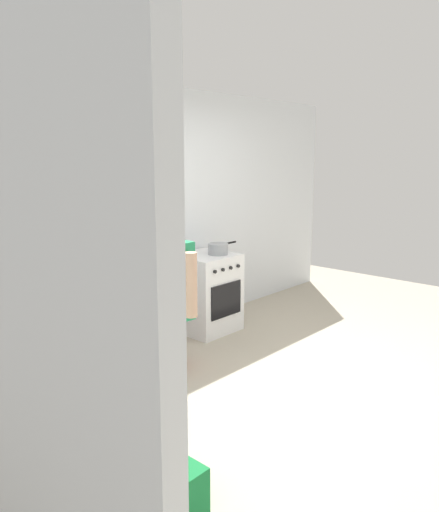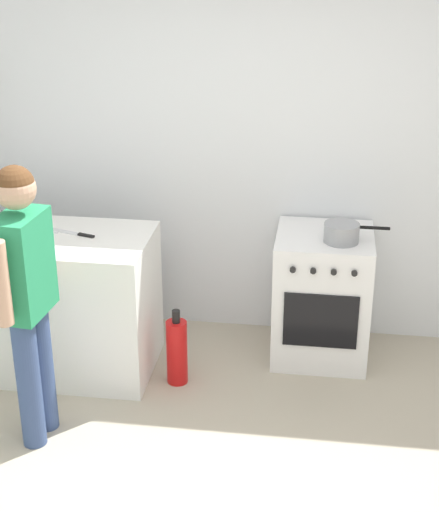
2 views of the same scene
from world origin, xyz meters
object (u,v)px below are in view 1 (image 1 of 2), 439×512
object	(u,v)px
knife_utility	(78,286)
fire_extinguisher	(177,343)
knife_chef	(56,289)
knife_carving	(50,293)
knife_bread	(101,280)
oven_left	(206,292)
pot	(218,249)
person	(169,295)
recycling_crate_lower	(151,501)

from	to	relation	value
knife_utility	fire_extinguisher	xyz separation A→B (m)	(0.90, -0.14, -0.69)
knife_chef	knife_carving	size ratio (longest dim) A/B	0.89
knife_bread	oven_left	bearing A→B (deg)	11.59
oven_left	pot	world-z (taller)	pot
fire_extinguisher	knife_bread	bearing A→B (deg)	166.46
oven_left	knife_chef	size ratio (longest dim) A/B	2.90
person	recycling_crate_lower	bearing A→B (deg)	-137.84
oven_left	knife_bread	bearing A→B (deg)	-168.41
knife_bread	recycling_crate_lower	distance (m)	1.90
knife_chef	knife_carving	bearing A→B (deg)	-140.49
pot	person	world-z (taller)	person
knife_utility	pot	bearing A→B (deg)	7.24
pot	recycling_crate_lower	xyz separation A→B (m)	(-2.45, -1.77, -0.77)
pot	knife_utility	xyz separation A→B (m)	(-1.86, -0.24, -0.01)
oven_left	person	xyz separation A→B (m)	(-1.53, -1.12, 0.51)
knife_chef	recycling_crate_lower	distance (m)	1.80
person	knife_utility	bearing A→B (deg)	106.73
knife_utility	knife_bread	distance (m)	0.22
knife_utility	person	size ratio (longest dim) A/B	0.16
knife_chef	knife_bread	size ratio (longest dim) A/B	0.86
pot	knife_utility	bearing A→B (deg)	-172.76
knife_utility	person	xyz separation A→B (m)	(0.24, -0.79, 0.03)
oven_left	recycling_crate_lower	size ratio (longest dim) A/B	1.63
knife_utility	knife_bread	size ratio (longest dim) A/B	0.74
pot	recycling_crate_lower	bearing A→B (deg)	-144.17
pot	fire_extinguisher	bearing A→B (deg)	-158.55
pot	knife_bread	distance (m)	1.66
oven_left	recycling_crate_lower	bearing A→B (deg)	-141.56
knife_utility	fire_extinguisher	bearing A→B (deg)	-9.13
recycling_crate_lower	person	bearing A→B (deg)	42.16
knife_bread	pot	bearing A→B (deg)	7.60
knife_bread	knife_carving	xyz separation A→B (m)	(-0.48, -0.04, 0.00)
oven_left	person	size ratio (longest dim) A/B	0.54
oven_left	pot	size ratio (longest dim) A/B	2.14
oven_left	knife_utility	xyz separation A→B (m)	(-1.77, -0.33, 0.48)
knife_carving	recycling_crate_lower	size ratio (longest dim) A/B	0.64
knife_bread	knife_carving	distance (m)	0.48
person	fire_extinguisher	xyz separation A→B (m)	(0.66, 0.64, -0.72)
knife_utility	fire_extinguisher	size ratio (longest dim) A/B	0.50
fire_extinguisher	recycling_crate_lower	distance (m)	2.03
knife_carving	oven_left	bearing A→B (deg)	10.11
pot	knife_chef	distance (m)	2.04
knife_bread	fire_extinguisher	bearing A→B (deg)	-13.54
pot	knife_bread	world-z (taller)	pot
knife_bread	fire_extinguisher	distance (m)	0.97
oven_left	knife_carving	distance (m)	2.10
person	recycling_crate_lower	size ratio (longest dim) A/B	3.03
fire_extinguisher	recycling_crate_lower	xyz separation A→B (m)	(-1.48, -1.39, -0.08)
oven_left	knife_bread	xyz separation A→B (m)	(-1.54, -0.32, 0.48)
knife_carving	knife_bread	bearing A→B (deg)	5.26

